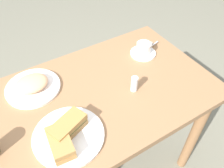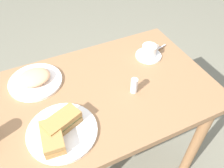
% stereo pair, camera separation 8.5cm
% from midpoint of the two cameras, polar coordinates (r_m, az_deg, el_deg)
% --- Properties ---
extents(ground_plane, '(6.00, 6.00, 0.00)m').
position_cam_midpoint_polar(ground_plane, '(1.74, -1.68, -19.60)').
color(ground_plane, gray).
extents(dining_table, '(1.16, 0.68, 0.77)m').
position_cam_midpoint_polar(dining_table, '(1.18, -2.33, -6.30)').
color(dining_table, '#9A6E48').
rests_on(dining_table, ground_plane).
extents(sandwich_plate, '(0.28, 0.28, 0.01)m').
position_cam_midpoint_polar(sandwich_plate, '(0.97, -9.57, -11.42)').
color(sandwich_plate, white).
rests_on(sandwich_plate, dining_table).
extents(sandwich_front, '(0.17, 0.12, 0.06)m').
position_cam_midpoint_polar(sandwich_front, '(0.95, -9.57, -9.31)').
color(sandwich_front, '#AE7F48').
rests_on(sandwich_front, sandwich_plate).
extents(sandwich_back, '(0.09, 0.15, 0.05)m').
position_cam_midpoint_polar(sandwich_back, '(0.92, -11.78, -12.71)').
color(sandwich_back, '#B48247').
rests_on(sandwich_back, sandwich_plate).
extents(coffee_saucer, '(0.14, 0.14, 0.01)m').
position_cam_midpoint_polar(coffee_saucer, '(1.31, 10.72, 6.78)').
color(coffee_saucer, white).
rests_on(coffee_saucer, dining_table).
extents(coffee_cup, '(0.11, 0.08, 0.06)m').
position_cam_midpoint_polar(coffee_cup, '(1.29, 11.00, 8.08)').
color(coffee_cup, white).
rests_on(coffee_cup, coffee_saucer).
extents(spoon, '(0.10, 0.04, 0.01)m').
position_cam_midpoint_polar(spoon, '(1.36, 12.84, 8.25)').
color(spoon, silver).
rests_on(spoon, coffee_saucer).
extents(side_plate, '(0.26, 0.26, 0.01)m').
position_cam_midpoint_polar(side_plate, '(1.18, -16.23, 0.50)').
color(side_plate, white).
rests_on(side_plate, dining_table).
extents(side_food_pile, '(0.15, 0.13, 0.04)m').
position_cam_midpoint_polar(side_food_pile, '(1.16, -16.52, 1.51)').
color(side_food_pile, '#E7AC7D').
rests_on(side_food_pile, side_plate).
extents(salt_shaker, '(0.03, 0.03, 0.08)m').
position_cam_midpoint_polar(salt_shaker, '(1.08, 7.65, -0.50)').
color(salt_shaker, silver).
rests_on(salt_shaker, dining_table).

